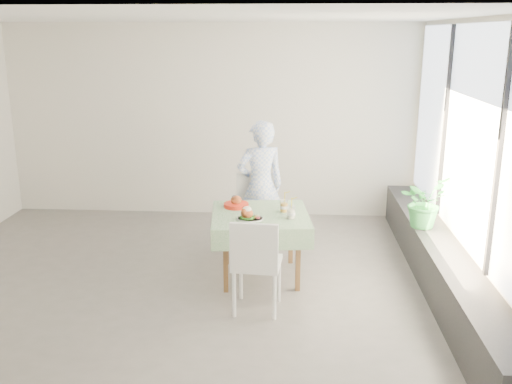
# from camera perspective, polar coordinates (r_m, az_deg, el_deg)

# --- Properties ---
(floor) EXTENTS (6.00, 6.00, 0.00)m
(floor) POSITION_cam_1_polar(r_m,az_deg,el_deg) (6.44, -7.47, -8.80)
(floor) COLOR #5B5856
(floor) RESTS_ON ground
(ceiling) EXTENTS (6.00, 6.00, 0.00)m
(ceiling) POSITION_cam_1_polar(r_m,az_deg,el_deg) (5.87, -8.47, 16.95)
(ceiling) COLOR white
(ceiling) RESTS_ON ground
(wall_back) EXTENTS (6.00, 0.02, 2.80)m
(wall_back) POSITION_cam_1_polar(r_m,az_deg,el_deg) (8.43, -4.55, 7.06)
(wall_back) COLOR silver
(wall_back) RESTS_ON ground
(wall_front) EXTENTS (6.00, 0.02, 2.80)m
(wall_front) POSITION_cam_1_polar(r_m,az_deg,el_deg) (3.68, -15.69, -4.81)
(wall_front) COLOR silver
(wall_front) RESTS_ON ground
(wall_right) EXTENTS (0.02, 5.00, 2.80)m
(wall_right) POSITION_cam_1_polar(r_m,az_deg,el_deg) (6.15, 20.66, 2.89)
(wall_right) COLOR silver
(wall_right) RESTS_ON ground
(window_pane) EXTENTS (0.01, 4.80, 2.18)m
(window_pane) POSITION_cam_1_polar(r_m,az_deg,el_deg) (6.09, 20.61, 5.20)
(window_pane) COLOR #D1E0F9
(window_pane) RESTS_ON ground
(window_ledge) EXTENTS (0.40, 4.80, 0.50)m
(window_ledge) POSITION_cam_1_polar(r_m,az_deg,el_deg) (6.43, 17.96, -7.09)
(window_ledge) COLOR black
(window_ledge) RESTS_ON ground
(cafe_table) EXTENTS (1.14, 1.14, 0.74)m
(cafe_table) POSITION_cam_1_polar(r_m,az_deg,el_deg) (6.33, 0.42, -4.61)
(cafe_table) COLOR brown
(cafe_table) RESTS_ON ground
(chair_far) EXTENTS (0.54, 0.54, 0.97)m
(chair_far) POSITION_cam_1_polar(r_m,az_deg,el_deg) (7.11, 0.08, -3.68)
(chair_far) COLOR white
(chair_far) RESTS_ON ground
(chair_near) EXTENTS (0.49, 0.49, 0.96)m
(chair_near) POSITION_cam_1_polar(r_m,az_deg,el_deg) (5.65, 0.08, -8.97)
(chair_near) COLOR white
(chair_near) RESTS_ON ground
(diner) EXTENTS (0.70, 0.58, 1.64)m
(diner) POSITION_cam_1_polar(r_m,az_deg,el_deg) (7.04, 0.45, 0.59)
(diner) COLOR #93AFEB
(diner) RESTS_ON ground
(main_dish) EXTENTS (0.28, 0.28, 0.14)m
(main_dish) POSITION_cam_1_polar(r_m,az_deg,el_deg) (6.03, -0.76, -2.33)
(main_dish) COLOR white
(main_dish) RESTS_ON cafe_table
(juice_cup_orange) EXTENTS (0.10, 0.10, 0.27)m
(juice_cup_orange) POSITION_cam_1_polar(r_m,az_deg,el_deg) (6.29, 2.82, -1.44)
(juice_cup_orange) COLOR white
(juice_cup_orange) RESTS_ON cafe_table
(juice_cup_lemonade) EXTENTS (0.10, 0.10, 0.27)m
(juice_cup_lemonade) POSITION_cam_1_polar(r_m,az_deg,el_deg) (6.07, 3.51, -2.08)
(juice_cup_lemonade) COLOR white
(juice_cup_lemonade) RESTS_ON cafe_table
(second_dish) EXTENTS (0.28, 0.28, 0.13)m
(second_dish) POSITION_cam_1_polar(r_m,az_deg,el_deg) (6.46, -1.99, -1.18)
(second_dish) COLOR red
(second_dish) RESTS_ON cafe_table
(potted_plant) EXTENTS (0.71, 0.71, 0.59)m
(potted_plant) POSITION_cam_1_polar(r_m,az_deg,el_deg) (6.76, 16.44, -0.92)
(potted_plant) COLOR #2A7F3C
(potted_plant) RESTS_ON window_ledge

